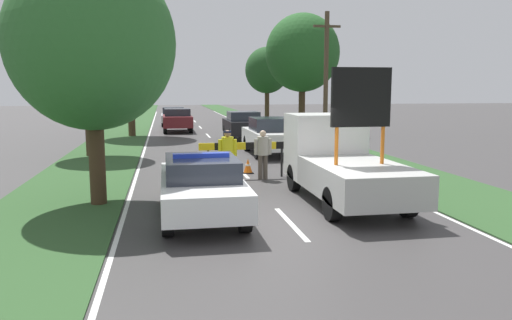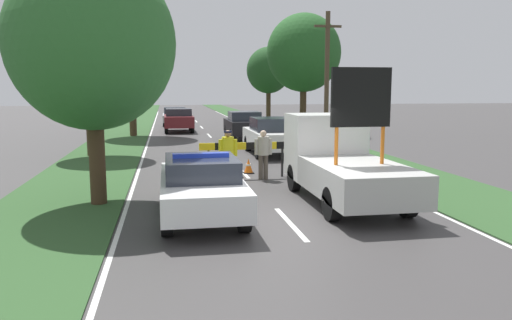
# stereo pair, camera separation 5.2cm
# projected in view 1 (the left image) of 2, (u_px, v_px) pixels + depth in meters

# --- Properties ---
(ground_plane) EXTENTS (160.00, 160.00, 0.00)m
(ground_plane) POSITION_uv_depth(u_px,v_px,m) (287.00, 220.00, 11.32)
(ground_plane) COLOR #3D3A3A
(lane_markings) EXTENTS (7.45, 70.33, 0.01)m
(lane_markings) POSITION_uv_depth(u_px,v_px,m) (210.00, 138.00, 29.84)
(lane_markings) COLOR silver
(lane_markings) RESTS_ON ground
(grass_verge_left) EXTENTS (3.26, 120.00, 0.03)m
(grass_verge_left) POSITION_uv_depth(u_px,v_px,m) (119.00, 138.00, 29.82)
(grass_verge_left) COLOR #2D5128
(grass_verge_left) RESTS_ON ground
(grass_verge_right) EXTENTS (3.26, 120.00, 0.03)m
(grass_verge_right) POSITION_uv_depth(u_px,v_px,m) (294.00, 135.00, 31.75)
(grass_verge_right) COLOR #2D5128
(grass_verge_right) RESTS_ON ground
(police_car) EXTENTS (1.82, 4.74, 1.50)m
(police_car) POSITION_uv_depth(u_px,v_px,m) (201.00, 185.00, 11.50)
(police_car) COLOR white
(police_car) RESTS_ON ground
(work_truck) EXTENTS (2.07, 5.27, 3.44)m
(work_truck) POSITION_uv_depth(u_px,v_px,m) (340.00, 161.00, 13.25)
(work_truck) COLOR white
(work_truck) RESTS_ON ground
(road_barrier) EXTENTS (3.09, 0.08, 1.18)m
(road_barrier) POSITION_uv_depth(u_px,v_px,m) (245.00, 148.00, 16.51)
(road_barrier) COLOR black
(road_barrier) RESTS_ON ground
(police_officer) EXTENTS (0.60, 0.38, 1.66)m
(police_officer) POSITION_uv_depth(u_px,v_px,m) (228.00, 152.00, 15.67)
(police_officer) COLOR #191E38
(police_officer) RESTS_ON ground
(pedestrian_civilian) EXTENTS (0.58, 0.37, 1.61)m
(pedestrian_civilian) POSITION_uv_depth(u_px,v_px,m) (263.00, 151.00, 16.22)
(pedestrian_civilian) COLOR brown
(pedestrian_civilian) RESTS_ON ground
(traffic_cone_near_police) EXTENTS (0.37, 0.37, 0.51)m
(traffic_cone_near_police) POSITION_uv_depth(u_px,v_px,m) (248.00, 166.00, 17.49)
(traffic_cone_near_police) COLOR black
(traffic_cone_near_police) RESTS_ON ground
(traffic_cone_centre_front) EXTENTS (0.45, 0.45, 0.62)m
(traffic_cone_centre_front) POSITION_uv_depth(u_px,v_px,m) (236.00, 168.00, 16.70)
(traffic_cone_centre_front) COLOR black
(traffic_cone_centre_front) RESTS_ON ground
(traffic_cone_near_truck) EXTENTS (0.53, 0.53, 0.72)m
(traffic_cone_near_truck) POSITION_uv_depth(u_px,v_px,m) (173.00, 179.00, 14.33)
(traffic_cone_near_truck) COLOR black
(traffic_cone_near_truck) RESTS_ON ground
(traffic_cone_behind_barrier) EXTENTS (0.51, 0.51, 0.70)m
(traffic_cone_behind_barrier) POSITION_uv_depth(u_px,v_px,m) (211.00, 180.00, 14.38)
(traffic_cone_behind_barrier) COLOR black
(traffic_cone_behind_barrier) RESTS_ON ground
(queued_car_van_white) EXTENTS (1.93, 4.58, 1.66)m
(queued_car_van_white) POSITION_uv_depth(u_px,v_px,m) (271.00, 136.00, 22.38)
(queued_car_van_white) COLOR silver
(queued_car_van_white) RESTS_ON ground
(queued_car_sedan_black) EXTENTS (1.91, 4.22, 1.64)m
(queued_car_sedan_black) POSITION_uv_depth(u_px,v_px,m) (243.00, 125.00, 28.77)
(queued_car_sedan_black) COLOR black
(queued_car_sedan_black) RESTS_ON ground
(queued_car_wagon_maroon) EXTENTS (1.94, 4.04, 1.59)m
(queued_car_wagon_maroon) POSITION_uv_depth(u_px,v_px,m) (177.00, 120.00, 34.11)
(queued_car_wagon_maroon) COLOR maroon
(queued_car_wagon_maroon) RESTS_ON ground
(queued_car_sedan_silver) EXTENTS (1.89, 4.45, 1.47)m
(queued_car_sedan_silver) POSITION_uv_depth(u_px,v_px,m) (173.00, 116.00, 39.89)
(queued_car_sedan_silver) COLOR #B2B2B7
(queued_car_sedan_silver) RESTS_ON ground
(roadside_tree_near_left) EXTENTS (4.75, 4.75, 7.71)m
(roadside_tree_near_left) POSITION_uv_depth(u_px,v_px,m) (302.00, 53.00, 31.96)
(roadside_tree_near_left) COLOR #42301E
(roadside_tree_near_left) RESTS_ON ground
(roadside_tree_near_right) EXTENTS (5.14, 5.14, 9.07)m
(roadside_tree_near_right) POSITION_uv_depth(u_px,v_px,m) (129.00, 32.00, 30.19)
(roadside_tree_near_right) COLOR #42301E
(roadside_tree_near_right) RESTS_ON ground
(roadside_tree_mid_left) EXTENTS (3.78, 3.78, 6.83)m
(roadside_tree_mid_left) POSITION_uv_depth(u_px,v_px,m) (86.00, 44.00, 21.26)
(roadside_tree_mid_left) COLOR #42301E
(roadside_tree_mid_left) RESTS_ON ground
(roadside_tree_mid_right) EXTENTS (4.10, 4.10, 6.21)m
(roadside_tree_mid_right) POSITION_uv_depth(u_px,v_px,m) (92.00, 43.00, 12.22)
(roadside_tree_mid_right) COLOR #42301E
(roadside_tree_mid_right) RESTS_ON ground
(roadside_tree_far_left) EXTENTS (3.78, 3.78, 6.50)m
(roadside_tree_far_left) POSITION_uv_depth(u_px,v_px,m) (267.00, 70.00, 43.00)
(roadside_tree_far_left) COLOR #42301E
(roadside_tree_far_left) RESTS_ON ground
(utility_pole) EXTENTS (1.20, 0.20, 6.21)m
(utility_pole) POSITION_uv_depth(u_px,v_px,m) (326.00, 82.00, 21.66)
(utility_pole) COLOR #473828
(utility_pole) RESTS_ON ground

